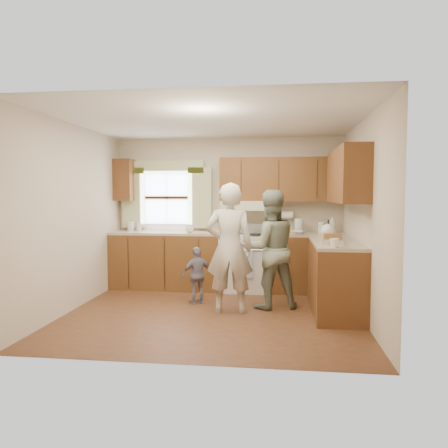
# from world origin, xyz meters

# --- Properties ---
(room) EXTENTS (3.80, 3.80, 3.80)m
(room) POSITION_xyz_m (0.00, 0.00, 1.25)
(room) COLOR #492A16
(room) RESTS_ON ground
(kitchen_fixtures) EXTENTS (3.80, 2.25, 2.15)m
(kitchen_fixtures) POSITION_xyz_m (0.61, 1.08, 0.84)
(kitchen_fixtures) COLOR #40230D
(kitchen_fixtures) RESTS_ON ground
(stove) EXTENTS (0.76, 0.67, 1.07)m
(stove) POSITION_xyz_m (0.30, 1.44, 0.47)
(stove) COLOR silver
(stove) RESTS_ON ground
(woman_left) EXTENTS (0.64, 0.44, 1.71)m
(woman_left) POSITION_xyz_m (0.21, 0.08, 0.85)
(woman_left) COLOR beige
(woman_left) RESTS_ON ground
(woman_right) EXTENTS (0.94, 0.83, 1.62)m
(woman_right) POSITION_xyz_m (0.73, 0.38, 0.81)
(woman_right) COLOR #273E29
(woman_right) RESTS_ON ground
(child) EXTENTS (0.51, 0.43, 0.81)m
(child) POSITION_xyz_m (-0.29, 0.49, 0.41)
(child) COLOR gray
(child) RESTS_ON ground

